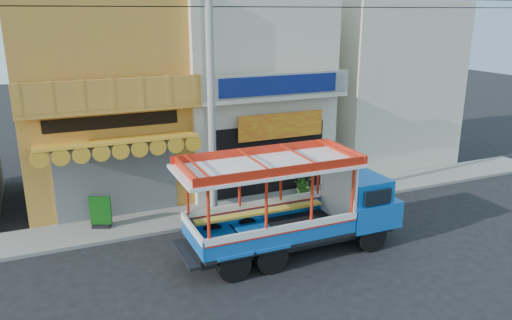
{
  "coord_description": "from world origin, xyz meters",
  "views": [
    {
      "loc": [
        -6.18,
        -12.25,
        7.15
      ],
      "look_at": [
        0.27,
        2.5,
        2.35
      ],
      "focal_mm": 35.0,
      "sensor_mm": 36.0,
      "label": 1
    }
  ],
  "objects_px": {
    "utility_pole": "(215,79)",
    "potted_plant_b": "(327,180)",
    "green_sign": "(101,214)",
    "potted_plant_a": "(304,186)",
    "songthaew_truck": "(307,203)",
    "potted_plant_c": "(302,181)"
  },
  "relations": [
    {
      "from": "songthaew_truck",
      "to": "potted_plant_a",
      "type": "xyz_separation_m",
      "value": [
        2.02,
        3.78,
        -0.95
      ]
    },
    {
      "from": "utility_pole",
      "to": "songthaew_truck",
      "type": "height_order",
      "value": "utility_pole"
    },
    {
      "from": "utility_pole",
      "to": "green_sign",
      "type": "relative_size",
      "value": 25.4
    },
    {
      "from": "green_sign",
      "to": "potted_plant_b",
      "type": "xyz_separation_m",
      "value": [
        8.83,
        -0.09,
        0.05
      ]
    },
    {
      "from": "potted_plant_b",
      "to": "potted_plant_c",
      "type": "bearing_deg",
      "value": 45.51
    },
    {
      "from": "green_sign",
      "to": "potted_plant_b",
      "type": "height_order",
      "value": "green_sign"
    },
    {
      "from": "green_sign",
      "to": "utility_pole",
      "type": "bearing_deg",
      "value": -12.23
    },
    {
      "from": "utility_pole",
      "to": "potted_plant_b",
      "type": "height_order",
      "value": "utility_pole"
    },
    {
      "from": "songthaew_truck",
      "to": "potted_plant_c",
      "type": "bearing_deg",
      "value": 62.55
    },
    {
      "from": "green_sign",
      "to": "potted_plant_c",
      "type": "distance_m",
      "value": 7.94
    },
    {
      "from": "utility_pole",
      "to": "green_sign",
      "type": "xyz_separation_m",
      "value": [
        -3.89,
        0.84,
        -4.45
      ]
    },
    {
      "from": "potted_plant_a",
      "to": "potted_plant_c",
      "type": "height_order",
      "value": "potted_plant_a"
    },
    {
      "from": "utility_pole",
      "to": "potted_plant_b",
      "type": "relative_size",
      "value": 27.11
    },
    {
      "from": "potted_plant_a",
      "to": "utility_pole",
      "type": "bearing_deg",
      "value": 170.49
    },
    {
      "from": "songthaew_truck",
      "to": "potted_plant_b",
      "type": "distance_m",
      "value": 5.12
    },
    {
      "from": "potted_plant_a",
      "to": "potted_plant_b",
      "type": "distance_m",
      "value": 1.16
    },
    {
      "from": "potted_plant_a",
      "to": "potted_plant_c",
      "type": "bearing_deg",
      "value": 47.81
    },
    {
      "from": "songthaew_truck",
      "to": "potted_plant_b",
      "type": "relative_size",
      "value": 6.63
    },
    {
      "from": "green_sign",
      "to": "potted_plant_a",
      "type": "relative_size",
      "value": 1.17
    },
    {
      "from": "utility_pole",
      "to": "potted_plant_c",
      "type": "relative_size",
      "value": 29.93
    },
    {
      "from": "utility_pole",
      "to": "potted_plant_c",
      "type": "bearing_deg",
      "value": 16.52
    },
    {
      "from": "potted_plant_b",
      "to": "potted_plant_c",
      "type": "distance_m",
      "value": 1.0
    }
  ]
}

